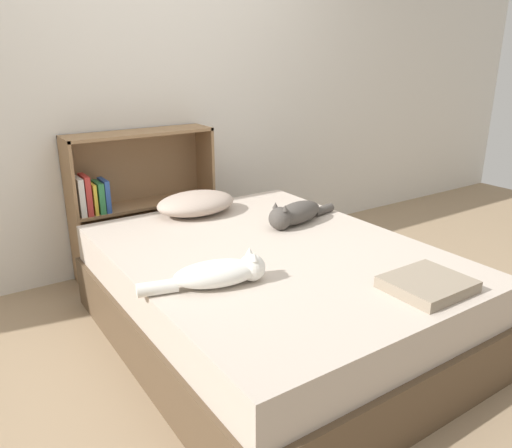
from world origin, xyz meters
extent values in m
plane|color=#997F60|center=(0.00, 0.00, 0.00)|extent=(8.00, 8.00, 0.00)
cube|color=silver|center=(0.00, 1.36, 1.25)|extent=(8.00, 0.06, 2.50)
cube|color=brown|center=(0.00, 0.00, 0.15)|extent=(1.50, 1.93, 0.30)
cube|color=#C1B2A3|center=(0.00, 0.00, 0.40)|extent=(1.46, 1.87, 0.21)
ellipsoid|color=#B29E8E|center=(-0.04, 0.76, 0.57)|extent=(0.50, 0.35, 0.14)
ellipsoid|color=white|center=(-0.43, -0.20, 0.56)|extent=(0.41, 0.26, 0.11)
sphere|color=white|center=(-0.28, -0.24, 0.56)|extent=(0.12, 0.12, 0.12)
cone|color=white|center=(-0.27, -0.20, 0.63)|extent=(0.04, 0.04, 0.03)
cone|color=white|center=(-0.29, -0.27, 0.63)|extent=(0.04, 0.04, 0.03)
cylinder|color=white|center=(-0.68, -0.13, 0.53)|extent=(0.18, 0.10, 0.06)
ellipsoid|color=#47423D|center=(0.37, 0.26, 0.57)|extent=(0.39, 0.22, 0.13)
sphere|color=#47423D|center=(0.22, 0.23, 0.57)|extent=(0.13, 0.13, 0.13)
cone|color=#47423D|center=(0.23, 0.19, 0.64)|extent=(0.04, 0.04, 0.03)
cone|color=#47423D|center=(0.21, 0.26, 0.64)|extent=(0.04, 0.04, 0.03)
cylinder|color=#47423D|center=(0.61, 0.31, 0.53)|extent=(0.17, 0.08, 0.05)
cube|color=#8E6B47|center=(-0.68, 1.19, 0.49)|extent=(0.02, 0.26, 0.98)
cube|color=#8E6B47|center=(0.26, 1.19, 0.49)|extent=(0.02, 0.26, 0.98)
cube|color=#8E6B47|center=(-0.21, 1.19, 0.01)|extent=(0.97, 0.26, 0.02)
cube|color=#8E6B47|center=(-0.21, 1.19, 0.97)|extent=(0.97, 0.26, 0.02)
cube|color=#8E6B47|center=(-0.21, 1.19, 0.49)|extent=(0.93, 0.26, 0.02)
cube|color=#8E6B47|center=(-0.21, 1.31, 0.49)|extent=(0.97, 0.02, 0.98)
cube|color=beige|center=(-0.64, 1.15, 0.62)|extent=(0.03, 0.16, 0.24)
cube|color=#B7332D|center=(-0.60, 1.15, 0.62)|extent=(0.03, 0.16, 0.25)
cube|color=gold|center=(-0.56, 1.15, 0.59)|extent=(0.02, 0.16, 0.19)
cube|color=#337F47|center=(-0.52, 1.15, 0.60)|extent=(0.04, 0.16, 0.20)
cube|color=#2D519E|center=(-0.48, 1.15, 0.60)|extent=(0.03, 0.16, 0.21)
cube|color=gray|center=(0.29, -0.73, 0.53)|extent=(0.34, 0.29, 0.05)
camera|label=1|loc=(-1.39, -1.92, 1.47)|focal=35.00mm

